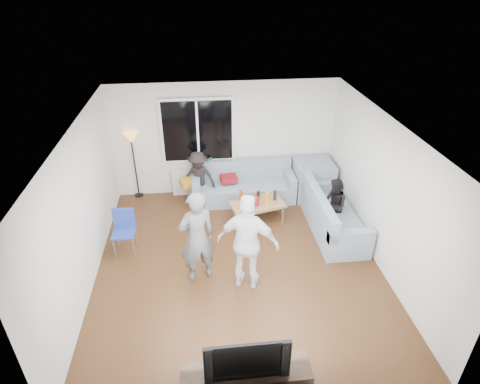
{
  "coord_description": "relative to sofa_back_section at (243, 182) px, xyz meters",
  "views": [
    {
      "loc": [
        -0.59,
        -5.57,
        4.73
      ],
      "look_at": [
        0.1,
        0.6,
        1.15
      ],
      "focal_mm": 29.75,
      "sensor_mm": 36.0,
      "label": 1
    }
  ],
  "objects": [
    {
      "name": "spectator_right",
      "position": [
        1.66,
        -1.37,
        0.13
      ],
      "size": [
        0.5,
        0.6,
        1.1
      ],
      "primitive_type": "imported",
      "rotation": [
        0.0,
        0.0,
        -1.4
      ],
      "color": "black",
      "rests_on": "floor"
    },
    {
      "name": "radiator",
      "position": [
        -0.96,
        0.38,
        -0.11
      ],
      "size": [
        1.3,
        0.12,
        0.62
      ],
      "primitive_type": "cube",
      "color": "silver",
      "rests_on": "floor"
    },
    {
      "name": "wall_right",
      "position": [
        2.16,
        -2.27,
        0.88
      ],
      "size": [
        0.04,
        5.5,
        2.6
      ],
      "primitive_type": "cube",
      "color": "silver",
      "rests_on": "ground"
    },
    {
      "name": "side_chair",
      "position": [
        -2.41,
        -1.7,
        0.01
      ],
      "size": [
        0.41,
        0.41,
        0.86
      ],
      "primitive_type": null,
      "rotation": [
        0.0,
        0.0,
        -0.03
      ],
      "color": "#23379B",
      "rests_on": "floor"
    },
    {
      "name": "spectator_back",
      "position": [
        -1.0,
        0.03,
        0.18
      ],
      "size": [
        0.88,
        0.68,
        1.21
      ],
      "primitive_type": "imported",
      "rotation": [
        0.0,
        0.0,
        -0.33
      ],
      "color": "black",
      "rests_on": "floor"
    },
    {
      "name": "player_left",
      "position": [
        -1.07,
        -2.54,
        0.42
      ],
      "size": [
        0.71,
        0.58,
        1.68
      ],
      "primitive_type": "imported",
      "rotation": [
        0.0,
        0.0,
        3.48
      ],
      "color": "#535358",
      "rests_on": "floor"
    },
    {
      "name": "window_frame",
      "position": [
        -0.96,
        0.42,
        1.12
      ],
      "size": [
        1.62,
        0.06,
        1.47
      ],
      "primitive_type": "cube",
      "color": "white",
      "rests_on": "wall_back"
    },
    {
      "name": "tv_console",
      "position": [
        -0.53,
        -4.77,
        -0.2
      ],
      "size": [
        1.6,
        0.4,
        0.44
      ],
      "primitive_type": "cube",
      "color": "#37281B",
      "rests_on": "floor"
    },
    {
      "name": "window_glass",
      "position": [
        -0.96,
        0.38,
        1.12
      ],
      "size": [
        1.5,
        0.02,
        1.35
      ],
      "primitive_type": "cube",
      "color": "black",
      "rests_on": "window_frame"
    },
    {
      "name": "ceiling",
      "position": [
        -0.36,
        -2.27,
        2.2
      ],
      "size": [
        5.0,
        5.5,
        0.04
      ],
      "primitive_type": "cube",
      "color": "white",
      "rests_on": "ground"
    },
    {
      "name": "pitcher",
      "position": [
        0.13,
        -0.95,
        0.06
      ],
      "size": [
        0.17,
        0.17,
        0.17
      ],
      "primitive_type": "cylinder",
      "color": "maroon",
      "rests_on": "coffee_table"
    },
    {
      "name": "coffee_table",
      "position": [
        0.19,
        -0.88,
        -0.22
      ],
      "size": [
        1.21,
        0.85,
        0.4
      ],
      "primitive_type": "cube",
      "rotation": [
        0.0,
        0.0,
        0.25
      ],
      "color": "#9F814D",
      "rests_on": "floor"
    },
    {
      "name": "bottle_e",
      "position": [
        0.58,
        -0.79,
        0.09
      ],
      "size": [
        0.07,
        0.07,
        0.22
      ],
      "primitive_type": "cylinder",
      "color": "black",
      "rests_on": "coffee_table"
    },
    {
      "name": "wall_front",
      "position": [
        -0.36,
        -5.04,
        0.88
      ],
      "size": [
        5.0,
        0.04,
        2.6
      ],
      "primitive_type": "cube",
      "color": "silver",
      "rests_on": "ground"
    },
    {
      "name": "bottle_c",
      "position": [
        0.23,
        -0.75,
        0.08
      ],
      "size": [
        0.07,
        0.07,
        0.21
      ],
      "primitive_type": "cylinder",
      "color": "black",
      "rests_on": "coffee_table"
    },
    {
      "name": "bottle_d",
      "position": [
        0.38,
        -0.94,
        0.11
      ],
      "size": [
        0.07,
        0.07,
        0.28
      ],
      "primitive_type": "cylinder",
      "color": "orange",
      "rests_on": "coffee_table"
    },
    {
      "name": "cushion_yellow",
      "position": [
        -1.21,
        -0.02,
        0.09
      ],
      "size": [
        0.46,
        0.42,
        0.14
      ],
      "primitive_type": "cube",
      "rotation": [
        0.0,
        0.0,
        0.3
      ],
      "color": "#C38A1C",
      "rests_on": "sofa_back_section"
    },
    {
      "name": "television",
      "position": [
        -0.53,
        -4.77,
        0.31
      ],
      "size": [
        1.02,
        0.13,
        0.58
      ],
      "primitive_type": "imported",
      "color": "black",
      "rests_on": "tv_console"
    },
    {
      "name": "sofa_corner",
      "position": [
        1.61,
        0.0,
        0.0
      ],
      "size": [
        0.85,
        0.85,
        0.85
      ],
      "primitive_type": "cube",
      "color": "gray",
      "rests_on": "floor"
    },
    {
      "name": "bottle_a",
      "position": [
        -0.14,
        -0.74,
        0.1
      ],
      "size": [
        0.07,
        0.07,
        0.25
      ],
      "primitive_type": "cylinder",
      "color": "#BD350B",
      "rests_on": "coffee_table"
    },
    {
      "name": "wall_back",
      "position": [
        -0.36,
        0.5,
        0.88
      ],
      "size": [
        5.0,
        0.04,
        2.6
      ],
      "primitive_type": "cube",
      "color": "silver",
      "rests_on": "ground"
    },
    {
      "name": "floor",
      "position": [
        -0.36,
        -2.27,
        -0.45
      ],
      "size": [
        5.0,
        5.5,
        0.04
      ],
      "primitive_type": "cube",
      "color": "#56351C",
      "rests_on": "ground"
    },
    {
      "name": "bottle_b",
      "position": [
        0.1,
        -0.99,
        0.08
      ],
      "size": [
        0.08,
        0.08,
        0.22
      ],
      "primitive_type": "cylinder",
      "color": "#1E8919",
      "rests_on": "coffee_table"
    },
    {
      "name": "cushion_red",
      "position": [
        -0.32,
        0.06,
        0.09
      ],
      "size": [
        0.39,
        0.34,
        0.13
      ],
      "primitive_type": "cube",
      "rotation": [
        0.0,
        0.0,
        0.12
      ],
      "color": "maroon",
      "rests_on": "sofa_back_section"
    },
    {
      "name": "potted_plant",
      "position": [
        -0.76,
        0.35,
        0.36
      ],
      "size": [
        0.2,
        0.17,
        0.33
      ],
      "primitive_type": "imported",
      "rotation": [
        0.0,
        0.0,
        0.15
      ],
      "color": "#276026",
      "rests_on": "radiator"
    },
    {
      "name": "sofa_back_section",
      "position": [
        0.0,
        0.0,
        0.0
      ],
      "size": [
        2.3,
        0.85,
        0.85
      ],
      "primitive_type": null,
      "color": "gray",
      "rests_on": "floor"
    },
    {
      "name": "window_mullion",
      "position": [
        -0.96,
        0.37,
        1.12
      ],
      "size": [
        0.05,
        0.03,
        1.35
      ],
      "primitive_type": "cube",
      "color": "white",
      "rests_on": "window_frame"
    },
    {
      "name": "vase",
      "position": [
        -1.06,
        0.35,
        0.27
      ],
      "size": [
        0.16,
        0.16,
        0.15
      ],
      "primitive_type": "imported",
      "rotation": [
        0.0,
        0.0,
        -0.07
      ],
      "color": "white",
      "rests_on": "radiator"
    },
    {
      "name": "player_right",
      "position": [
        -0.26,
        -2.81,
        0.44
      ],
      "size": [
        1.09,
        0.73,
        1.73
      ],
      "primitive_type": "imported",
      "rotation": [
        0.0,
        0.0,
        2.81
      ],
      "color": "silver",
      "rests_on": "floor"
    },
    {
      "name": "sofa_right_section",
      "position": [
        1.66,
        -1.45,
        0.0
      ],
      "size": [
        2.0,
        0.85,
        0.85
      ],
      "primitive_type": null,
      "rotation": [
        0.0,
        0.0,
        1.57
      ],
      "color": "gray",
      "rests_on": "floor"
    },
    {
      "name": "floor_lamp",
      "position": [
        -2.41,
        0.43,
        0.36
      ],
      "size": [
        0.32,
        0.32,
        1.56
      ],
      "primitive_type": null,
      "color": "orange",
      "rests_on": "floor"
    },
    {
      "name": "wall_left",
      "position": [
        -2.88,
        -2.27,
        0.88
      ],
      "size": [
        0.04,
        5.5,
        2.6
      ],
      "primitive_type": "cube",
      "color": "silver",
      "rests_on": "ground"
    }
  ]
}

